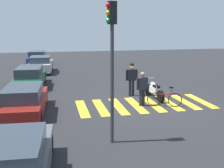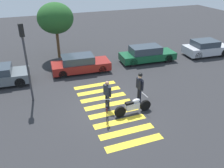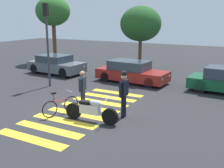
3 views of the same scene
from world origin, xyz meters
name	(u,v)px [view 1 (image 1 of 3)]	position (x,y,z in m)	size (l,w,h in m)	color
ground_plane	(144,104)	(0.00, 0.00, 0.00)	(60.00, 60.00, 0.00)	#2B2B2D
police_motorcycle	(154,91)	(0.96, -0.89, 0.46)	(2.23, 0.62, 1.04)	black
leaning_bicycle	(165,99)	(-0.55, -0.85, 0.38)	(0.66, 1.63, 1.01)	black
officer_on_foot	(132,76)	(1.85, 0.13, 1.13)	(0.25, 0.71, 1.91)	black
officer_by_motorcycle	(142,87)	(-0.15, 0.18, 0.97)	(0.34, 0.65, 1.70)	#1E232D
crosswalk_stripes	(144,104)	(0.00, 0.00, 0.00)	(2.89, 6.75, 0.01)	yellow
car_grey_coupe	(10,162)	(-6.12, 5.61, 0.64)	(4.08, 2.12, 1.31)	black
car_maroon_wagon	(24,101)	(-0.36, 5.77, 0.63)	(4.48, 2.01, 1.32)	black
car_green_compact	(30,77)	(5.43, 5.89, 0.65)	(4.75, 1.98, 1.36)	black
car_silver_sedan	(41,65)	(11.13, 5.40, 0.68)	(4.04, 2.08, 1.40)	black
car_blue_hatchback	(37,58)	(16.67, 5.89, 0.65)	(4.01, 2.02, 1.36)	black
traffic_light_pole	(112,52)	(-4.13, 2.62, 3.10)	(0.28, 0.35, 4.66)	#38383D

